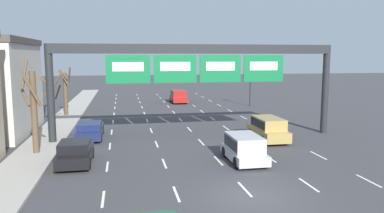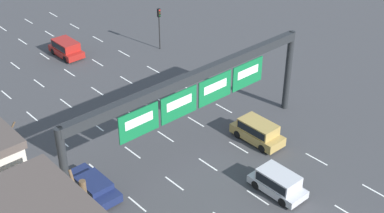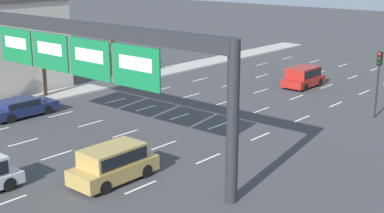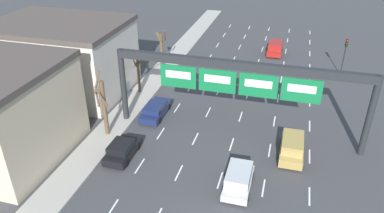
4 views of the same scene
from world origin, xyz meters
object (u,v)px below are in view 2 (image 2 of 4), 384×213
object	(u,v)px
car_navy	(93,186)
tree_bare_third	(12,155)
suv_silver	(278,182)
traffic_light_near_gantry	(159,20)
sign_gantry	(195,90)
suv_gold	(258,131)
tree_bare_closest	(86,212)
suv_red	(66,48)

from	to	relation	value
car_navy	tree_bare_third	distance (m)	5.88
car_navy	suv_silver	size ratio (longest dim) A/B	1.17
traffic_light_near_gantry	tree_bare_third	bearing A→B (deg)	-153.09
sign_gantry	traffic_light_near_gantry	world-z (taller)	sign_gantry
suv_gold	tree_bare_third	world-z (taller)	tree_bare_third
sign_gantry	tree_bare_closest	distance (m)	11.92
sign_gantry	car_navy	size ratio (longest dim) A/B	4.64
suv_silver	suv_red	bearing A→B (deg)	89.27
suv_red	tree_bare_third	world-z (taller)	tree_bare_third
traffic_light_near_gantry	tree_bare_closest	xyz separation A→B (m)	(-21.41, -19.92, -0.13)
tree_bare_closest	suv_gold	bearing A→B (deg)	4.33
sign_gantry	tree_bare_closest	bearing A→B (deg)	-164.75
sign_gantry	tree_bare_third	distance (m)	13.38
suv_silver	tree_bare_third	bearing A→B (deg)	135.75
sign_gantry	suv_silver	size ratio (longest dim) A/B	5.42
suv_silver	sign_gantry	bearing A→B (deg)	101.80
suv_gold	traffic_light_near_gantry	distance (m)	19.51
suv_silver	traffic_light_near_gantry	xyz separation A→B (m)	(8.74, 23.86, 2.33)
car_navy	traffic_light_near_gantry	world-z (taller)	traffic_light_near_gantry
sign_gantry	suv_gold	size ratio (longest dim) A/B	5.02
suv_red	tree_bare_third	size ratio (longest dim) A/B	0.90
tree_bare_third	suv_silver	bearing A→B (deg)	-44.25
suv_red	suv_silver	bearing A→B (deg)	-90.73
car_navy	tree_bare_third	bearing A→B (deg)	128.55
sign_gantry	suv_silver	xyz separation A→B (m)	(1.46, -6.99, -4.83)
suv_silver	tree_bare_closest	bearing A→B (deg)	162.76
tree_bare_third	sign_gantry	bearing A→B (deg)	-26.39
suv_red	car_navy	distance (m)	22.89
sign_gantry	car_navy	distance (m)	9.72
sign_gantry	suv_gold	bearing A→B (deg)	-19.78
sign_gantry	tree_bare_third	bearing A→B (deg)	153.61
traffic_light_near_gantry	sign_gantry	bearing A→B (deg)	-121.17
car_navy	tree_bare_closest	bearing A→B (deg)	-124.19
sign_gantry	tree_bare_closest	world-z (taller)	sign_gantry
tree_bare_third	suv_red	bearing A→B (deg)	50.30
suv_gold	tree_bare_third	bearing A→B (deg)	155.55
suv_red	tree_bare_closest	distance (m)	28.34
suv_silver	car_navy	bearing A→B (deg)	138.88
car_navy	sign_gantry	bearing A→B (deg)	-9.86
suv_gold	suv_silver	distance (m)	6.30
suv_silver	tree_bare_closest	xyz separation A→B (m)	(-12.67, 3.93, 2.20)
suv_gold	tree_bare_closest	distance (m)	16.47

